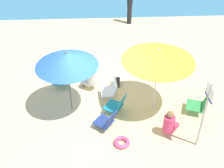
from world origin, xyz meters
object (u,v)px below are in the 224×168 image
person_a (130,5)px  beach_bag (117,82)px  umbrella_yellow (159,56)px  beach_chair_b (107,121)px  beach_chair_c (199,105)px  swim_ring (122,142)px  umbrella_blue (66,60)px  warning_sign (206,108)px  person_b (170,123)px  beach_chair_d (117,105)px  beach_chair_a (111,89)px  person_c (91,77)px  beach_chair_e (61,76)px

person_a → beach_bag: person_a is taller
umbrella_yellow → beach_chair_b: bearing=-149.9°
person_a → beach_bag: (-0.93, -4.91, -0.80)m
beach_chair_c → person_a: bearing=-56.5°
beach_chair_c → swim_ring: size_ratio=1.68×
umbrella_blue → warning_sign: bearing=-25.5°
warning_sign → beach_bag: (-1.97, 2.78, -1.20)m
beach_chair_c → person_b: person_b is taller
person_b → beach_chair_d: bearing=99.1°
beach_chair_c → umbrella_blue: bearing=15.4°
beach_chair_a → beach_chair_d: size_ratio=0.80×
person_c → beach_bag: bearing=-134.7°
beach_chair_c → beach_chair_e: size_ratio=1.08×
beach_chair_b → umbrella_yellow: bearing=-112.5°
beach_chair_b → person_c: person_c is taller
warning_sign → beach_chair_d: bearing=145.6°
person_a → umbrella_yellow: bearing=-48.1°
umbrella_yellow → beach_chair_a: 2.11m
beach_chair_b → beach_bag: size_ratio=2.41×
beach_chair_a → warning_sign: size_ratio=0.29×
beach_chair_a → beach_chair_b: (-0.17, -1.41, -0.01)m
beach_chair_a → person_b: bearing=128.8°
umbrella_blue → person_b: size_ratio=2.36×
umbrella_yellow → beach_chair_e: (-2.93, 1.36, -1.53)m
beach_chair_d → beach_chair_b: bearing=93.6°
beach_chair_b → beach_chair_e: 2.65m
beach_chair_a → beach_chair_e: bearing=-29.4°
umbrella_blue → person_b: umbrella_blue is taller
beach_chair_e → person_c: size_ratio=0.71×
swim_ring → beach_bag: (0.04, 2.65, 0.06)m
beach_chair_b → person_a: 7.12m
beach_chair_e → warning_sign: bearing=42.1°
beach_chair_d → beach_bag: 1.42m
person_a → warning_sign: (1.04, -7.69, 0.40)m
swim_ring → beach_chair_b: bearing=122.2°
person_b → person_c: size_ratio=0.90×
beach_chair_e → beach_bag: beach_chair_e is taller
umbrella_blue → person_c: umbrella_blue is taller
beach_chair_e → beach_chair_a: bearing=53.3°
beach_chair_c → swim_ring: (-2.41, -1.14, -0.23)m
umbrella_yellow → beach_chair_b: (-1.47, -0.85, -1.57)m
warning_sign → person_b: bearing=146.5°
beach_chair_a → umbrella_blue: bearing=18.7°
beach_chair_c → umbrella_yellow: bearing=7.7°
person_b → swim_ring: size_ratio=1.96×
umbrella_yellow → beach_chair_a: size_ratio=3.49×
person_a → person_c: bearing=-68.9°
umbrella_blue → swim_ring: 2.71m
beach_chair_d → warning_sign: bearing=176.4°
beach_chair_c → beach_chair_d: 2.46m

